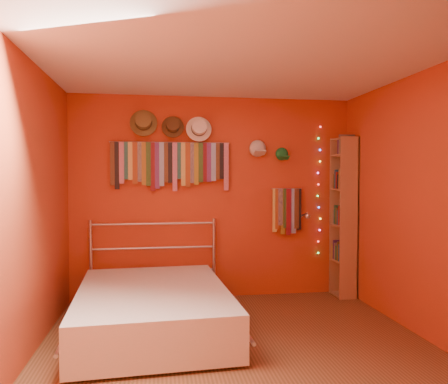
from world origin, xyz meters
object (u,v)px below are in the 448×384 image
tie_rack (170,163)px  bookshelf (347,216)px  bed (153,308)px  reading_lamp (307,216)px

tie_rack → bookshelf: size_ratio=0.72×
tie_rack → bookshelf: bookshelf is taller
tie_rack → bed: (-0.20, -1.08, -1.45)m
reading_lamp → bed: 2.24m
bed → bookshelf: bearing=18.1°
reading_lamp → bed: reading_lamp is taller
tie_rack → reading_lamp: 1.81m
bed → tie_rack: bearing=76.5°
tie_rack → bookshelf: 2.31m
tie_rack → bed: tie_rack is taller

